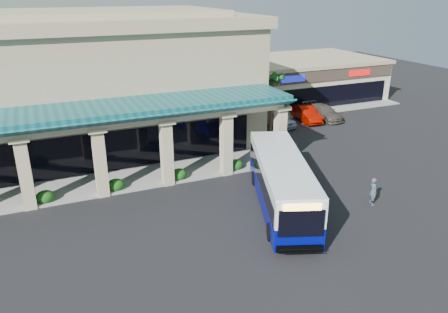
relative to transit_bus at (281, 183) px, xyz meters
name	(u,v)px	position (x,y,z in m)	size (l,w,h in m)	color
ground	(238,207)	(-2.49, 1.00, -1.64)	(110.00, 110.00, 0.00)	black
main_building	(69,82)	(-10.49, 17.00, 4.04)	(30.80, 14.80, 11.35)	tan
arcade	(88,149)	(-10.49, 7.80, 1.21)	(30.00, 6.20, 5.70)	#0D4B53
strip_mall	(286,79)	(15.51, 25.00, 0.81)	(22.50, 12.50, 4.90)	beige
palm_0	(271,104)	(6.01, 12.00, 1.66)	(2.40, 2.40, 6.60)	#103D14
palm_1	(265,100)	(7.01, 15.00, 1.26)	(2.40, 2.40, 5.80)	#103D14
broadleaf_tree	(225,96)	(5.01, 20.00, 0.77)	(2.60, 2.60, 4.81)	#154810
transit_bus	(281,183)	(0.00, 0.00, 0.00)	(2.73, 11.71, 3.27)	#03087F
pedestrian	(373,191)	(5.61, -2.01, -0.73)	(0.66, 0.43, 1.81)	#424F5C
car_silver	(277,118)	(8.63, 15.39, -0.82)	(1.92, 4.77, 1.62)	#B1B3C3
car_white	(306,114)	(12.26, 15.51, -0.86)	(1.64, 4.71, 1.55)	#9A0C00
car_red	(323,112)	(14.32, 15.47, -0.89)	(2.08, 5.12, 1.48)	#60564C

